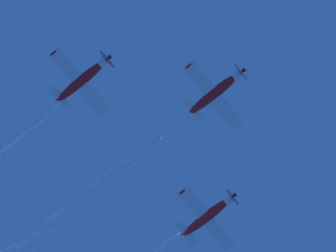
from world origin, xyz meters
TOP-DOWN VIEW (x-y plane):
  - airplane_lead at (2.58, 5.51)m, footprint 8.87×8.21m
  - airplane_left_wingman at (-2.05, -9.28)m, footprint 8.91×8.27m
  - airplane_right_wingman at (17.67, 1.55)m, footprint 8.90×8.27m
  - smoke_trail_lead at (18.30, -21.23)m, footprint 23.01×37.87m

SIDE VIEW (x-z plane):
  - airplane_lead at x=2.58m, z-range 87.12..90.17m
  - smoke_trail_lead at x=18.30m, z-range 87.58..90.24m
  - airplane_left_wingman at x=-2.05m, z-range 87.73..90.55m
  - airplane_right_wingman at x=17.67m, z-range 87.93..90.79m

